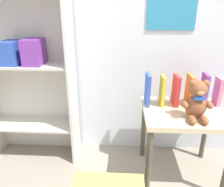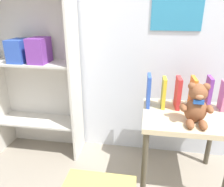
{
  "view_description": "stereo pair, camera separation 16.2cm",
  "coord_description": "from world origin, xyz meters",
  "views": [
    {
      "loc": [
        -0.29,
        -0.3,
        1.27
      ],
      "look_at": [
        -0.38,
        1.21,
        0.67
      ],
      "focal_mm": 35.0,
      "sensor_mm": 36.0,
      "label": 1
    },
    {
      "loc": [
        -0.13,
        -0.28,
        1.27
      ],
      "look_at": [
        -0.38,
        1.21,
        0.67
      ],
      "focal_mm": 35.0,
      "sensor_mm": 36.0,
      "label": 2
    }
  ],
  "objects": [
    {
      "name": "wall_back",
      "position": [
        0.0,
        1.54,
        1.25
      ],
      "size": [
        4.8,
        0.07,
        2.5
      ],
      "color": "silver",
      "rests_on": "ground_plane"
    },
    {
      "name": "bookshelf_side",
      "position": [
        -1.07,
        1.39,
        0.95
      ],
      "size": [
        0.75,
        0.27,
        1.68
      ],
      "color": "beige",
      "rests_on": "ground_plane"
    },
    {
      "name": "display_table",
      "position": [
        0.16,
        1.16,
        0.48
      ],
      "size": [
        0.59,
        0.51,
        0.57
      ],
      "color": "beige",
      "rests_on": "ground_plane"
    },
    {
      "name": "teddy_bear",
      "position": [
        0.19,
        1.05,
        0.69
      ],
      "size": [
        0.21,
        0.19,
        0.27
      ],
      "color": "brown",
      "rests_on": "display_table"
    },
    {
      "name": "book_standing_blue",
      "position": [
        -0.11,
        1.26,
        0.69
      ],
      "size": [
        0.03,
        0.15,
        0.24
      ],
      "primitive_type": "cube",
      "rotation": [
        0.0,
        0.0,
        0.05
      ],
      "color": "#2D51B7",
      "rests_on": "display_table"
    },
    {
      "name": "book_standing_yellow",
      "position": [
        -0.0,
        1.26,
        0.68
      ],
      "size": [
        0.03,
        0.11,
        0.23
      ],
      "primitive_type": "cube",
      "rotation": [
        0.0,
        0.0,
        0.03
      ],
      "color": "gold",
      "rests_on": "display_table"
    },
    {
      "name": "book_standing_red",
      "position": [
        0.1,
        1.26,
        0.68
      ],
      "size": [
        0.03,
        0.13,
        0.23
      ],
      "primitive_type": "cube",
      "rotation": [
        0.0,
        0.0,
        0.04
      ],
      "color": "red",
      "rests_on": "display_table"
    },
    {
      "name": "book_standing_orange",
      "position": [
        0.21,
        1.28,
        0.68
      ],
      "size": [
        0.03,
        0.15,
        0.23
      ],
      "primitive_type": "cube",
      "rotation": [
        0.0,
        0.0,
        0.01
      ],
      "color": "orange",
      "rests_on": "display_table"
    },
    {
      "name": "book_standing_purple",
      "position": [
        0.32,
        1.28,
        0.69
      ],
      "size": [
        0.03,
        0.13,
        0.24
      ],
      "primitive_type": "cube",
      "rotation": [
        0.0,
        0.0,
        -0.02
      ],
      "color": "purple",
      "rests_on": "display_table"
    },
    {
      "name": "book_standing_pink",
      "position": [
        0.42,
        1.28,
        0.67
      ],
      "size": [
        0.03,
        0.11,
        0.21
      ],
      "primitive_type": "cube",
      "rotation": [
        0.0,
        0.0,
        0.01
      ],
      "color": "#D17093",
      "rests_on": "display_table"
    }
  ]
}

